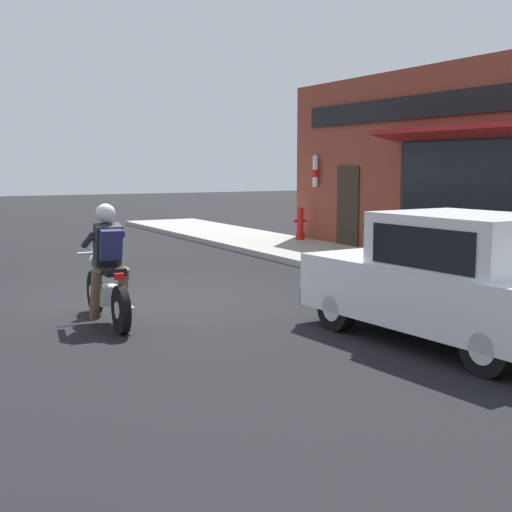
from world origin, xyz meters
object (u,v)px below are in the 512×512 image
(fire_hydrant, at_px, (300,223))
(car_hatchback, at_px, (452,281))
(motorcycle_with_rider, at_px, (107,274))
(traffic_cone, at_px, (431,262))

(fire_hydrant, bearing_deg, car_hatchback, -111.55)
(car_hatchback, bearing_deg, motorcycle_with_rider, 137.90)
(car_hatchback, relative_size, traffic_cone, 6.51)
(traffic_cone, height_order, fire_hydrant, fire_hydrant)
(motorcycle_with_rider, distance_m, fire_hydrant, 10.00)
(traffic_cone, relative_size, fire_hydrant, 0.68)
(fire_hydrant, bearing_deg, motorcycle_with_rider, -136.29)
(motorcycle_with_rider, xyz_separation_m, car_hatchback, (3.32, -3.00, 0.09))
(motorcycle_with_rider, relative_size, car_hatchback, 0.52)
(traffic_cone, bearing_deg, fire_hydrant, 78.31)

